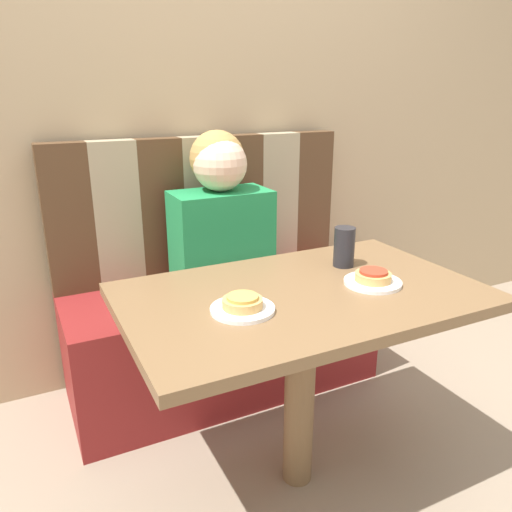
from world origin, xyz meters
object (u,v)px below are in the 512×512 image
(pizza_left, at_px, (242,302))
(pizza_right, at_px, (373,276))
(drinking_cup, at_px, (344,247))
(plate_left, at_px, (243,309))
(plate_right, at_px, (373,282))
(person, at_px, (221,211))

(pizza_left, height_order, pizza_right, same)
(pizza_left, xyz_separation_m, drinking_cup, (0.47, 0.18, 0.04))
(pizza_left, relative_size, pizza_right, 1.00)
(plate_left, xyz_separation_m, pizza_right, (0.45, -0.00, 0.02))
(plate_right, distance_m, drinking_cup, 0.20)
(pizza_right, bearing_deg, plate_right, 14.04)
(person, height_order, pizza_right, person)
(pizza_left, bearing_deg, plate_right, 0.00)
(plate_left, bearing_deg, pizza_right, -0.00)
(plate_left, height_order, plate_right, same)
(pizza_right, bearing_deg, person, 107.89)
(person, bearing_deg, pizza_right, -72.11)
(plate_right, distance_m, pizza_right, 0.02)
(person, relative_size, plate_left, 3.59)
(person, height_order, plate_left, person)
(pizza_left, bearing_deg, person, 72.11)
(pizza_right, relative_size, drinking_cup, 0.82)
(plate_right, height_order, pizza_left, pizza_left)
(plate_left, distance_m, pizza_left, 0.02)
(person, height_order, pizza_left, person)
(pizza_left, bearing_deg, drinking_cup, 21.25)
(person, height_order, drinking_cup, person)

